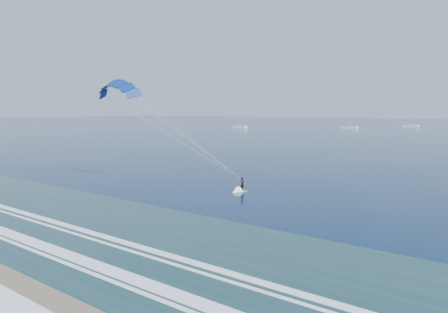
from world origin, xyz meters
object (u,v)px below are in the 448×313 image
Objects in this scene: kitesurfer_rig at (175,130)px; sailboat_2 at (410,126)px; sailboat_1 at (350,127)px; sailboat_0 at (240,127)px.

sailboat_2 is (-11.82, 200.99, -6.75)m from kitesurfer_rig.
kitesurfer_rig reaches higher than sailboat_1.
sailboat_1 is (48.48, 29.36, 0.00)m from sailboat_0.
kitesurfer_rig is at bearing -59.18° from sailboat_0.
sailboat_0 is 56.68m from sailboat_1.
sailboat_1 is at bearing 101.52° from kitesurfer_rig.
sailboat_0 is at bearing -148.80° from sailboat_1.
sailboat_2 is at bearing 41.33° from sailboat_0.
kitesurfer_rig is 171.58m from sailboat_1.
kitesurfer_rig is at bearing -78.48° from sailboat_1.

